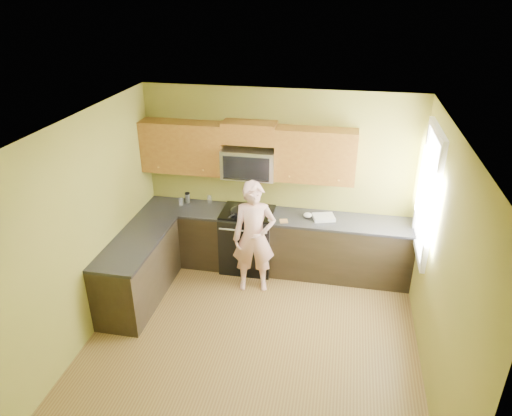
% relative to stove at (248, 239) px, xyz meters
% --- Properties ---
extents(floor, '(4.00, 4.00, 0.00)m').
position_rel_stove_xyz_m(floor, '(0.40, -1.68, -0.47)').
color(floor, brown).
rests_on(floor, ground).
extents(ceiling, '(4.00, 4.00, 0.00)m').
position_rel_stove_xyz_m(ceiling, '(0.40, -1.68, 2.23)').
color(ceiling, white).
rests_on(ceiling, ground).
extents(wall_back, '(4.00, 0.00, 4.00)m').
position_rel_stove_xyz_m(wall_back, '(0.40, 0.32, 0.88)').
color(wall_back, olive).
rests_on(wall_back, ground).
extents(wall_front, '(4.00, 0.00, 4.00)m').
position_rel_stove_xyz_m(wall_front, '(0.40, -3.67, 0.88)').
color(wall_front, olive).
rests_on(wall_front, ground).
extents(wall_left, '(0.00, 4.00, 4.00)m').
position_rel_stove_xyz_m(wall_left, '(-1.60, -1.68, 0.88)').
color(wall_left, olive).
rests_on(wall_left, ground).
extents(wall_right, '(0.00, 4.00, 4.00)m').
position_rel_stove_xyz_m(wall_right, '(2.40, -1.68, 0.88)').
color(wall_right, olive).
rests_on(wall_right, ground).
extents(cabinet_back_run, '(4.00, 0.60, 0.88)m').
position_rel_stove_xyz_m(cabinet_back_run, '(0.40, 0.02, -0.03)').
color(cabinet_back_run, black).
rests_on(cabinet_back_run, floor).
extents(cabinet_left_run, '(0.60, 1.60, 0.88)m').
position_rel_stove_xyz_m(cabinet_left_run, '(-1.30, -1.08, -0.03)').
color(cabinet_left_run, black).
rests_on(cabinet_left_run, floor).
extents(countertop_back, '(4.00, 0.62, 0.04)m').
position_rel_stove_xyz_m(countertop_back, '(0.40, 0.01, 0.43)').
color(countertop_back, black).
rests_on(countertop_back, cabinet_back_run).
extents(countertop_left, '(0.62, 1.60, 0.04)m').
position_rel_stove_xyz_m(countertop_left, '(-1.29, -1.08, 0.43)').
color(countertop_left, black).
rests_on(countertop_left, cabinet_left_run).
extents(stove, '(0.76, 0.65, 0.95)m').
position_rel_stove_xyz_m(stove, '(0.00, 0.00, 0.00)').
color(stove, black).
rests_on(stove, floor).
extents(microwave, '(0.76, 0.40, 0.42)m').
position_rel_stove_xyz_m(microwave, '(0.00, 0.12, 0.97)').
color(microwave, silver).
rests_on(microwave, wall_back).
extents(upper_cab_left, '(1.22, 0.33, 0.75)m').
position_rel_stove_xyz_m(upper_cab_left, '(-0.99, 0.16, 0.97)').
color(upper_cab_left, brown).
rests_on(upper_cab_left, wall_back).
extents(upper_cab_right, '(1.12, 0.33, 0.75)m').
position_rel_stove_xyz_m(upper_cab_right, '(0.94, 0.16, 0.97)').
color(upper_cab_right, brown).
rests_on(upper_cab_right, wall_back).
extents(upper_cab_over_mw, '(0.76, 0.33, 0.30)m').
position_rel_stove_xyz_m(upper_cab_over_mw, '(0.00, 0.16, 1.62)').
color(upper_cab_over_mw, brown).
rests_on(upper_cab_over_mw, wall_back).
extents(window, '(0.06, 1.06, 1.66)m').
position_rel_stove_xyz_m(window, '(2.38, -0.48, 1.17)').
color(window, white).
rests_on(window, wall_right).
extents(woman, '(0.66, 0.50, 1.63)m').
position_rel_stove_xyz_m(woman, '(0.20, -0.53, 0.34)').
color(woman, '#EF8477').
rests_on(woman, floor).
extents(frying_pan, '(0.39, 0.50, 0.06)m').
position_rel_stove_xyz_m(frying_pan, '(-0.11, -0.08, 0.47)').
color(frying_pan, black).
rests_on(frying_pan, stove).
extents(butter_tub, '(0.15, 0.15, 0.10)m').
position_rel_stove_xyz_m(butter_tub, '(0.24, 0.01, 0.45)').
color(butter_tub, '#EDFC42').
rests_on(butter_tub, countertop_back).
extents(toast_slice, '(0.13, 0.13, 0.01)m').
position_rel_stove_xyz_m(toast_slice, '(0.56, -0.17, 0.45)').
color(toast_slice, '#B27F47').
rests_on(toast_slice, countertop_back).
extents(napkin_a, '(0.12, 0.13, 0.06)m').
position_rel_stove_xyz_m(napkin_a, '(0.40, -0.22, 0.48)').
color(napkin_a, silver).
rests_on(napkin_a, countertop_back).
extents(napkin_b, '(0.16, 0.16, 0.07)m').
position_rel_stove_xyz_m(napkin_b, '(0.88, 0.03, 0.48)').
color(napkin_b, silver).
rests_on(napkin_b, countertop_back).
extents(dish_towel, '(0.36, 0.31, 0.05)m').
position_rel_stove_xyz_m(dish_towel, '(1.11, 0.02, 0.47)').
color(dish_towel, white).
rests_on(dish_towel, countertop_back).
extents(travel_mug, '(0.08, 0.08, 0.16)m').
position_rel_stove_xyz_m(travel_mug, '(-0.98, 0.18, 0.45)').
color(travel_mug, silver).
rests_on(travel_mug, countertop_back).
extents(glass_a, '(0.08, 0.08, 0.12)m').
position_rel_stove_xyz_m(glass_a, '(-1.06, 0.08, 0.51)').
color(glass_a, silver).
rests_on(glass_a, countertop_back).
extents(glass_b, '(0.08, 0.08, 0.12)m').
position_rel_stove_xyz_m(glass_b, '(-0.65, 0.23, 0.51)').
color(glass_b, silver).
rests_on(glass_b, countertop_back).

